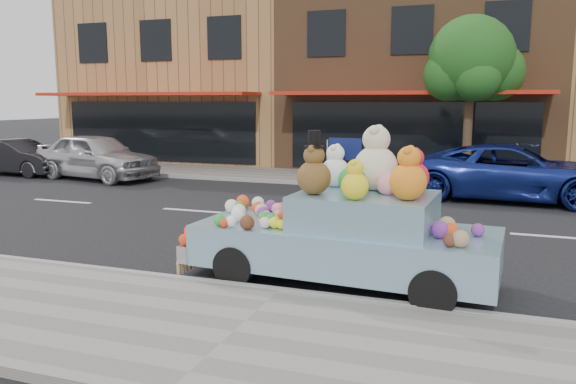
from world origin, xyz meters
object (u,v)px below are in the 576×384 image
at_px(street_tree, 472,66).
at_px(car_blue, 513,173).
at_px(art_car, 347,229).
at_px(car_silver, 97,156).
at_px(car_dark, 18,157).

xyz_separation_m(street_tree, car_blue, (1.24, -2.40, -2.95)).
distance_m(car_blue, art_car, 8.64).
bearing_deg(car_silver, car_dark, 101.48).
bearing_deg(car_silver, car_blue, -77.70).
height_order(street_tree, car_silver, street_tree).
distance_m(car_silver, car_dark, 3.39).
bearing_deg(street_tree, car_dark, -170.08).
bearing_deg(car_silver, street_tree, -66.25).
distance_m(street_tree, car_dark, 15.85).
bearing_deg(street_tree, car_silver, -167.42).
distance_m(street_tree, car_silver, 12.56).
bearing_deg(art_car, car_dark, 153.94).
xyz_separation_m(car_silver, art_car, (10.60, -7.99, 0.03)).
bearing_deg(car_dark, car_blue, -86.72).
height_order(car_silver, car_blue, car_silver).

